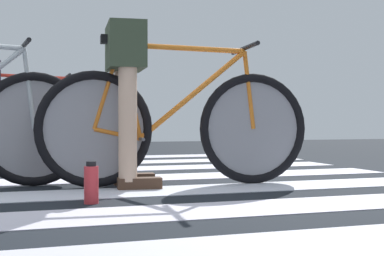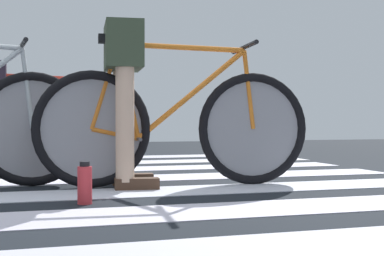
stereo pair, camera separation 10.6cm
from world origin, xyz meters
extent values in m
cube|color=black|center=(0.00, 0.00, 0.01)|extent=(18.00, 14.00, 0.02)
cube|color=silver|center=(-0.13, -1.35, 0.02)|extent=(5.20, 0.44, 0.00)
cube|color=silver|center=(-0.07, -0.60, 0.02)|extent=(5.20, 0.44, 0.00)
cube|color=silver|center=(-0.13, 0.16, 0.02)|extent=(5.20, 0.44, 0.00)
cube|color=silver|center=(-0.09, 0.93, 0.02)|extent=(5.20, 0.44, 0.00)
cube|color=silver|center=(0.02, 1.67, 0.02)|extent=(5.20, 0.44, 0.00)
cube|color=silver|center=(0.02, 2.45, 0.02)|extent=(5.20, 0.44, 0.00)
torus|color=black|center=(0.16, -0.31, 0.38)|extent=(0.72, 0.13, 0.72)
torus|color=black|center=(1.17, -0.42, 0.38)|extent=(0.72, 0.13, 0.72)
cylinder|color=gray|center=(0.16, -0.31, 0.38)|extent=(0.60, 0.07, 0.61)
cylinder|color=gray|center=(1.17, -0.42, 0.38)|extent=(0.60, 0.07, 0.61)
cylinder|color=orange|center=(0.71, -0.37, 0.89)|extent=(0.80, 0.12, 0.05)
cylinder|color=orange|center=(0.77, -0.37, 0.60)|extent=(0.70, 0.11, 0.59)
cylinder|color=orange|center=(0.38, -0.33, 0.61)|extent=(0.16, 0.05, 0.59)
cylinder|color=orange|center=(0.30, -0.33, 0.35)|extent=(0.29, 0.06, 0.09)
cylinder|color=orange|center=(0.24, -0.32, 0.64)|extent=(0.19, 0.04, 0.53)
cylinder|color=orange|center=(1.14, -0.41, 0.63)|extent=(0.09, 0.04, 0.50)
cube|color=black|center=(0.32, -0.33, 0.93)|extent=(0.25, 0.11, 0.05)
cylinder|color=black|center=(1.11, -0.41, 0.90)|extent=(0.08, 0.52, 0.03)
cylinder|color=#4C4C51|center=(0.44, -0.34, 0.32)|extent=(0.05, 0.34, 0.02)
cylinder|color=beige|center=(0.36, -0.19, 0.53)|extent=(0.11, 0.11, 0.91)
cylinder|color=beige|center=(0.33, -0.47, 0.53)|extent=(0.11, 0.11, 0.91)
cube|color=#354330|center=(0.35, -0.33, 0.88)|extent=(0.26, 0.43, 0.28)
cube|color=#472F20|center=(0.43, -0.20, 0.06)|extent=(0.27, 0.13, 0.07)
cube|color=#472F20|center=(0.40, -0.48, 0.06)|extent=(0.27, 0.13, 0.07)
torus|color=black|center=(-0.18, -0.10, 0.38)|extent=(0.72, 0.11, 0.72)
cylinder|color=gray|center=(-0.18, -0.10, 0.38)|extent=(0.61, 0.05, 0.61)
cylinder|color=#B3BCC2|center=(-0.21, -0.10, 0.63)|extent=(0.09, 0.04, 0.50)
cylinder|color=black|center=(-0.24, -0.11, 0.90)|extent=(0.07, 0.52, 0.03)
torus|color=black|center=(0.32, 2.27, 0.38)|extent=(0.72, 0.06, 0.72)
cylinder|color=gray|center=(0.32, 2.27, 0.38)|extent=(0.61, 0.01, 0.61)
cylinder|color=red|center=(-0.14, 2.27, 0.89)|extent=(0.80, 0.03, 0.05)
cylinder|color=red|center=(-0.08, 2.27, 0.60)|extent=(0.70, 0.03, 0.59)
cylinder|color=red|center=(0.29, 2.27, 0.63)|extent=(0.09, 0.03, 0.50)
cylinder|color=black|center=(0.26, 2.27, 0.90)|extent=(0.03, 0.52, 0.03)
cylinder|color=#4C4C51|center=(-0.42, 2.27, 0.32)|extent=(0.02, 0.34, 0.02)
cube|color=black|center=(-0.44, 2.41, 0.06)|extent=(0.26, 0.10, 0.07)
cube|color=black|center=(-0.44, 2.13, 0.06)|extent=(0.26, 0.10, 0.07)
cylinder|color=#DE343C|center=(0.04, -0.96, 0.11)|extent=(0.07, 0.07, 0.18)
cylinder|color=black|center=(0.04, -0.96, 0.22)|extent=(0.05, 0.05, 0.02)
camera|label=1|loc=(-0.36, -3.73, 0.43)|focal=52.32mm
camera|label=2|loc=(-0.25, -3.73, 0.43)|focal=52.32mm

